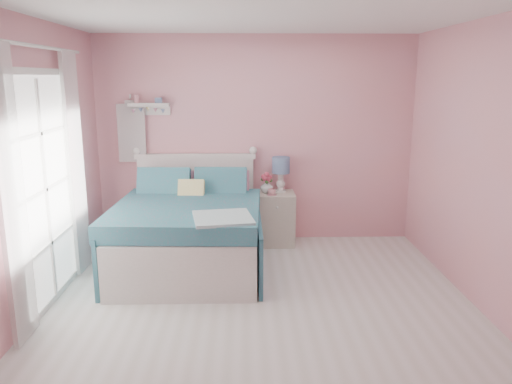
{
  "coord_description": "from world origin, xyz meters",
  "views": [
    {
      "loc": [
        -0.15,
        -4.07,
        2.08
      ],
      "look_at": [
        -0.02,
        1.2,
        0.86
      ],
      "focal_mm": 35.0,
      "sensor_mm": 36.0,
      "label": 1
    }
  ],
  "objects_px": {
    "vase": "(267,186)",
    "teacup": "(272,192)",
    "nightstand": "(276,218)",
    "table_lamp": "(281,168)",
    "bed": "(189,232)"
  },
  "relations": [
    {
      "from": "bed",
      "to": "table_lamp",
      "type": "bearing_deg",
      "value": 39.4
    },
    {
      "from": "bed",
      "to": "nightstand",
      "type": "bearing_deg",
      "value": 38.62
    },
    {
      "from": "bed",
      "to": "table_lamp",
      "type": "relative_size",
      "value": 4.49
    },
    {
      "from": "bed",
      "to": "nightstand",
      "type": "distance_m",
      "value": 1.26
    },
    {
      "from": "nightstand",
      "to": "teacup",
      "type": "relative_size",
      "value": 6.86
    },
    {
      "from": "bed",
      "to": "vase",
      "type": "xyz_separation_m",
      "value": [
        0.9,
        0.75,
        0.35
      ]
    },
    {
      "from": "bed",
      "to": "teacup",
      "type": "xyz_separation_m",
      "value": [
        0.96,
        0.63,
        0.31
      ]
    },
    {
      "from": "vase",
      "to": "teacup",
      "type": "bearing_deg",
      "value": -64.95
    },
    {
      "from": "teacup",
      "to": "table_lamp",
      "type": "bearing_deg",
      "value": 54.96
    },
    {
      "from": "nightstand",
      "to": "table_lamp",
      "type": "bearing_deg",
      "value": 47.75
    },
    {
      "from": "table_lamp",
      "to": "vase",
      "type": "distance_m",
      "value": 0.29
    },
    {
      "from": "nightstand",
      "to": "table_lamp",
      "type": "height_order",
      "value": "table_lamp"
    },
    {
      "from": "teacup",
      "to": "vase",
      "type": "bearing_deg",
      "value": 115.05
    },
    {
      "from": "vase",
      "to": "teacup",
      "type": "xyz_separation_m",
      "value": [
        0.06,
        -0.12,
        -0.04
      ]
    },
    {
      "from": "table_lamp",
      "to": "bed",
      "type": "bearing_deg",
      "value": -143.27
    }
  ]
}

